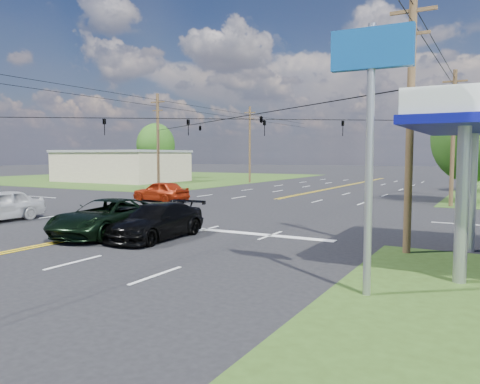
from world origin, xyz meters
The scene contains 19 objects.
ground centered at (0.00, 12.00, 0.00)m, with size 280.00×280.00×0.00m, color black.
grass_nw centered at (-35.00, 44.00, 0.00)m, with size 46.00×48.00×0.03m, color #2A4215.
stop_bar centered at (5.00, 4.00, 0.00)m, with size 10.00×0.50×0.02m, color silver.
retail_nw centered at (-30.00, 34.00, 2.00)m, with size 16.00×11.00×4.00m, color tan.
pole_se centered at (13.00, 3.00, 4.92)m, with size 1.60×0.28×9.50m.
pole_nw centered at (-13.00, 21.00, 4.92)m, with size 1.60×0.28×9.50m.
pole_ne centered at (13.00, 21.00, 4.92)m, with size 1.60×0.28×9.50m.
pole_left_far centered at (-13.00, 40.00, 5.17)m, with size 1.60×0.28×10.00m.
pole_right_far centered at (13.00, 40.00, 5.17)m, with size 1.60×0.28×10.00m.
span_wire_signals centered at (0.00, 12.00, 6.00)m, with size 26.00×18.00×1.13m.
power_lines centered at (0.00, 10.00, 8.60)m, with size 26.04×100.00×0.64m.
tree_right_a centered at (14.00, 24.00, 4.87)m, with size 5.70×5.70×8.18m.
tree_far_l centered at (-32.00, 44.00, 5.19)m, with size 6.08×6.08×8.72m.
pickup_dkgreen centered at (0.50, 0.54, 0.82)m, with size 2.71×5.89×1.64m, color black.
suv_black centered at (3.00, 0.99, 0.76)m, with size 2.13×5.24×1.52m, color black.
sedan_red centered at (-7.09, 13.92, 0.81)m, with size 1.91×4.75×1.62m, color #9D240B.
polesign_se centered at (13.00, -2.94, 5.24)m, with size 2.01×0.30×6.83m.
polesign_ne centered at (13.02, 30.00, 5.67)m, with size 2.04×0.33×7.40m.
snowpile_b centered at (-11.74, 4.00, 0.00)m, with size 1.85×2.27×0.64m, color white.
Camera 1 is at (15.85, -14.81, 3.60)m, focal length 35.00 mm.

